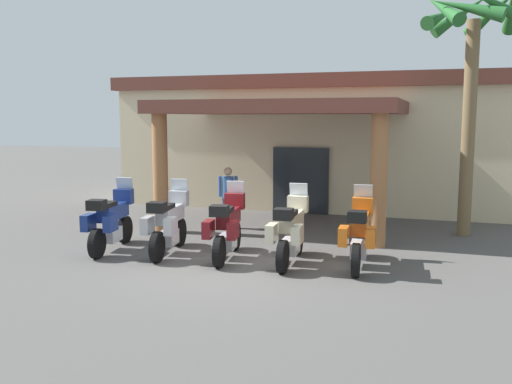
% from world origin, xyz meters
% --- Properties ---
extents(ground_plane, '(80.00, 80.00, 0.00)m').
position_xyz_m(ground_plane, '(0.00, 0.00, 0.00)').
color(ground_plane, '#514F4C').
extents(motel_building, '(13.70, 11.34, 4.40)m').
position_xyz_m(motel_building, '(0.08, 9.82, 2.25)').
color(motel_building, beige).
rests_on(motel_building, ground_plane).
extents(motorcycle_blue, '(0.79, 2.21, 1.61)m').
position_xyz_m(motorcycle_blue, '(-3.08, 0.50, 0.70)').
color(motorcycle_blue, black).
rests_on(motorcycle_blue, ground_plane).
extents(motorcycle_silver, '(0.77, 2.21, 1.61)m').
position_xyz_m(motorcycle_silver, '(-1.68, 0.59, 0.70)').
color(motorcycle_silver, black).
rests_on(motorcycle_silver, ground_plane).
extents(motorcycle_maroon, '(0.77, 2.21, 1.61)m').
position_xyz_m(motorcycle_maroon, '(-0.27, 0.57, 0.70)').
color(motorcycle_maroon, black).
rests_on(motorcycle_maroon, ground_plane).
extents(motorcycle_cream, '(0.71, 2.21, 1.61)m').
position_xyz_m(motorcycle_cream, '(1.13, 0.55, 0.70)').
color(motorcycle_cream, black).
rests_on(motorcycle_cream, ground_plane).
extents(motorcycle_orange, '(0.72, 2.21, 1.61)m').
position_xyz_m(motorcycle_orange, '(2.54, 0.69, 0.70)').
color(motorcycle_orange, black).
rests_on(motorcycle_orange, ground_plane).
extents(pedestrian, '(0.50, 0.32, 1.69)m').
position_xyz_m(pedestrian, '(-1.39, 3.76, 0.98)').
color(pedestrian, '#3F334C').
rests_on(pedestrian, ground_plane).
extents(palm_tree_near_portico, '(2.58, 2.64, 6.39)m').
position_xyz_m(palm_tree_near_portico, '(4.77, 4.59, 4.84)').
color(palm_tree_near_portico, brown).
rests_on(palm_tree_near_portico, ground_plane).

